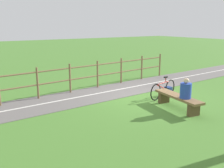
% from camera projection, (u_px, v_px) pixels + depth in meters
% --- Properties ---
extents(ground_plane, '(80.00, 80.00, 0.00)m').
position_uv_depth(ground_plane, '(145.00, 96.00, 10.56)').
color(ground_plane, '#477A2D').
extents(paved_path, '(3.63, 36.06, 0.02)m').
position_uv_depth(paved_path, '(39.00, 105.00, 9.45)').
color(paved_path, '#66605E').
rests_on(paved_path, ground_plane).
extents(path_centre_line, '(1.34, 31.98, 0.00)m').
position_uv_depth(path_centre_line, '(39.00, 104.00, 9.44)').
color(path_centre_line, silver).
rests_on(path_centre_line, paved_path).
extents(bench, '(2.14, 0.77, 0.49)m').
position_uv_depth(bench, '(178.00, 99.00, 8.94)').
color(bench, brown).
rests_on(bench, ground_plane).
extents(person_seated, '(0.43, 0.43, 0.69)m').
position_uv_depth(person_seated, '(186.00, 90.00, 8.53)').
color(person_seated, '#2847B7').
rests_on(person_seated, bench).
extents(bicycle, '(0.40, 1.70, 0.86)m').
position_uv_depth(bicycle, '(163.00, 89.00, 10.29)').
color(bicycle, black).
rests_on(bicycle, ground_plane).
extents(backpack, '(0.28, 0.29, 0.37)m').
position_uv_depth(backpack, '(168.00, 91.00, 10.67)').
color(backpack, navy).
rests_on(backpack, ground_plane).
extents(fence_roadside, '(1.08, 11.79, 1.28)m').
position_uv_depth(fence_roadside, '(70.00, 76.00, 10.97)').
color(fence_roadside, brown).
rests_on(fence_roadside, ground_plane).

